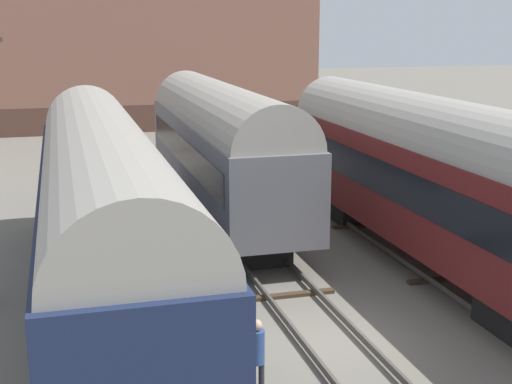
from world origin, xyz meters
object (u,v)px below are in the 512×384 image
train_car_navy (103,203)px  train_car_maroon (426,169)px  train_car_grey (221,143)px  person_worker (257,352)px

train_car_navy → train_car_maroon: size_ratio=1.08×
train_car_grey → person_worker: (-2.39, -13.75, -1.92)m
train_car_navy → person_worker: bearing=-65.1°
train_car_maroon → person_worker: 10.21m
train_car_maroon → train_car_grey: train_car_maroon is taller
train_car_navy → train_car_grey: size_ratio=1.19×
person_worker → train_car_navy: bearing=114.9°
train_car_navy → train_car_grey: 9.61m
train_car_navy → person_worker: size_ratio=10.48×
train_car_navy → person_worker: (2.55, -5.51, -1.90)m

